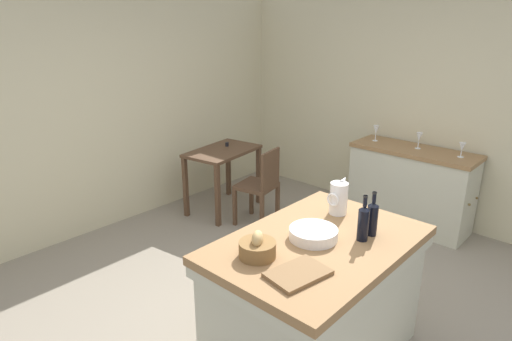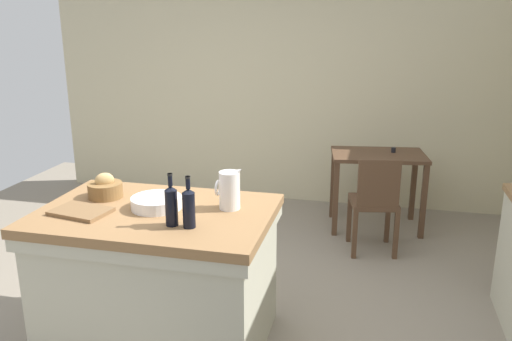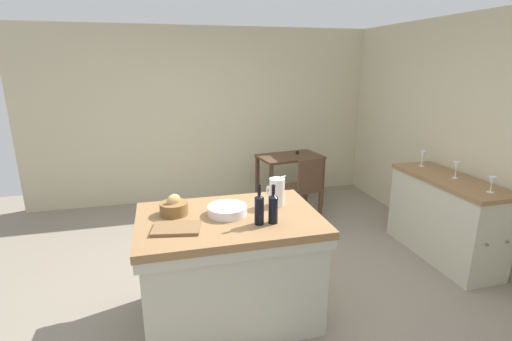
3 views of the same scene
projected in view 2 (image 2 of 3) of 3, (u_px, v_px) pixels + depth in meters
ground_plane at (212, 309)px, 3.84m from camera, size 6.76×6.76×0.00m
wall_back at (280, 87)px, 5.90m from camera, size 5.32×0.12×2.60m
island_table at (159, 272)px, 3.35m from camera, size 1.44×0.97×0.91m
writing_desk at (378, 166)px, 5.18m from camera, size 0.97×0.68×0.82m
wooden_chair at (375, 201)px, 4.64m from camera, size 0.47×0.47×0.90m
pitcher at (229, 190)px, 3.23m from camera, size 0.17×0.13×0.28m
wash_bowl at (156, 203)px, 3.26m from camera, size 0.32×0.32×0.07m
bread_basket at (105, 189)px, 3.45m from camera, size 0.22×0.22×0.17m
cutting_board at (81, 211)px, 3.18m from camera, size 0.37×0.29×0.02m
wine_bottle_dark at (189, 207)px, 2.94m from camera, size 0.07×0.07×0.30m
wine_bottle_amber at (171, 205)px, 2.97m from camera, size 0.07×0.07×0.31m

